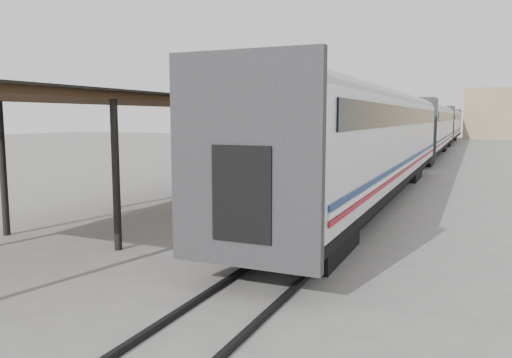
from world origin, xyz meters
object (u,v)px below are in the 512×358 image
object	(u,v)px
luggage_tug	(317,160)
porter	(225,185)
pedestrian	(292,164)
baggage_cart	(229,218)

from	to	relation	value
luggage_tug	porter	distance (m)	21.25
porter	pedestrian	size ratio (longest dim) A/B	0.84
luggage_tug	porter	world-z (taller)	porter
luggage_tug	porter	xyz separation A→B (m)	(3.80, -20.87, 1.12)
luggage_tug	porter	size ratio (longest dim) A/B	0.86
pedestrian	baggage_cart	bearing A→B (deg)	101.29
baggage_cart	pedestrian	xyz separation A→B (m)	(-2.75, 12.83, 0.33)
luggage_tug	porter	bearing A→B (deg)	-77.93
baggage_cart	luggage_tug	bearing A→B (deg)	93.70
baggage_cart	pedestrian	size ratio (longest dim) A/B	1.29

